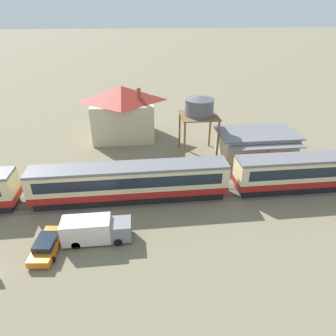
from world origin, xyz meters
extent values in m
plane|color=#7A7056|center=(0.00, 0.00, 0.00)|extent=(600.00, 600.00, 0.00)
cube|color=#AD1E19|center=(-2.57, -0.92, 1.30)|extent=(21.38, 3.02, 0.80)
cube|color=beige|center=(-2.57, -0.92, 2.81)|extent=(21.38, 3.02, 2.22)
cube|color=#192330|center=(-2.57, -0.92, 2.92)|extent=(19.67, 3.06, 1.24)
cube|color=slate|center=(-2.57, -0.92, 4.07)|extent=(21.38, 2.84, 0.30)
cube|color=black|center=(-2.57, -0.92, 0.46)|extent=(20.52, 2.60, 0.88)
cylinder|color=black|center=(-9.63, -1.64, 0.45)|extent=(0.90, 0.18, 0.90)
cylinder|color=black|center=(-9.63, -0.21, 0.45)|extent=(0.90, 0.18, 0.90)
cube|color=#AD1E19|center=(-25.27, -0.92, 1.30)|extent=(21.38, 3.02, 0.80)
cube|color=beige|center=(-25.27, -0.92, 2.81)|extent=(21.38, 3.02, 2.22)
cube|color=#192330|center=(-25.27, -0.92, 2.92)|extent=(19.67, 3.06, 1.24)
cube|color=slate|center=(-25.27, -0.92, 4.07)|extent=(21.38, 2.84, 0.30)
cube|color=black|center=(-25.27, -0.92, 0.46)|extent=(20.52, 2.60, 0.88)
cylinder|color=black|center=(-18.21, -1.64, 0.45)|extent=(0.90, 0.18, 0.90)
cylinder|color=black|center=(-18.21, -0.21, 0.45)|extent=(0.90, 0.18, 0.90)
cylinder|color=black|center=(-32.32, -1.64, 0.45)|extent=(0.90, 0.18, 0.90)
cylinder|color=black|center=(-32.32, -0.21, 0.45)|extent=(0.90, 0.18, 0.90)
cube|color=#665B51|center=(-27.10, -0.92, 0.01)|extent=(169.19, 3.60, 0.01)
cube|color=#4C4238|center=(-27.10, -1.64, 0.02)|extent=(169.19, 0.12, 0.04)
cube|color=#4C4238|center=(-27.10, -0.21, 0.02)|extent=(169.19, 0.12, 0.04)
cube|color=#BCB293|center=(-7.50, 8.27, 1.75)|extent=(10.20, 5.98, 3.50)
cube|color=slate|center=(-7.50, 8.27, 3.60)|extent=(11.01, 6.46, 0.20)
cube|color=slate|center=(-7.50, 4.48, 3.10)|extent=(9.79, 1.60, 0.16)
cylinder|color=brown|center=(-7.50, 3.88, 1.51)|extent=(0.14, 0.14, 3.02)
cube|color=beige|center=(-26.30, 17.75, 3.01)|extent=(9.53, 7.80, 6.03)
pyramid|color=#9E2D23|center=(-26.30, 17.75, 7.20)|extent=(10.30, 8.42, 2.35)
cube|color=brown|center=(-23.63, 16.19, 7.32)|extent=(0.56, 0.56, 2.11)
cylinder|color=brown|center=(-13.20, 12.46, 2.84)|extent=(0.28, 0.28, 5.67)
cylinder|color=brown|center=(-17.85, 12.46, 2.84)|extent=(0.28, 0.28, 5.67)
cylinder|color=brown|center=(-13.20, 7.81, 2.84)|extent=(0.28, 0.28, 5.67)
cylinder|color=brown|center=(-17.85, 7.81, 2.84)|extent=(0.28, 0.28, 5.67)
cube|color=brown|center=(-15.53, 10.14, 5.75)|extent=(5.15, 5.15, 0.16)
cylinder|color=#56565B|center=(-15.53, 10.14, 6.95)|extent=(3.92, 3.92, 2.23)
cone|color=#56565B|center=(-15.53, 10.14, 8.31)|extent=(4.11, 4.11, 0.50)
cube|color=orange|center=(-32.63, -8.19, 0.50)|extent=(2.40, 4.88, 0.65)
cube|color=#192330|center=(-32.65, -8.33, 1.08)|extent=(1.88, 2.52, 0.52)
cylinder|color=black|center=(-31.63, -6.84, 0.31)|extent=(0.62, 0.20, 0.62)
cylinder|color=black|center=(-33.31, -6.65, 0.31)|extent=(0.62, 0.20, 0.62)
cylinder|color=black|center=(-31.96, -9.73, 0.31)|extent=(0.62, 0.20, 0.62)
cylinder|color=black|center=(-33.63, -9.55, 0.31)|extent=(0.62, 0.20, 0.62)
cube|color=gray|center=(-26.15, -7.35, 1.07)|extent=(1.86, 2.02, 1.70)
cube|color=#192330|center=(-25.21, -7.35, 1.41)|extent=(0.03, 1.68, 0.75)
cube|color=silver|center=(-29.26, -7.35, 1.30)|extent=(4.35, 2.10, 2.15)
cylinder|color=black|center=(-26.46, -8.27, 0.40)|extent=(0.80, 0.26, 0.80)
cylinder|color=black|center=(-26.46, -6.43, 0.40)|extent=(0.80, 0.26, 0.80)
cylinder|color=black|center=(-30.19, -8.27, 0.40)|extent=(0.80, 0.26, 0.80)
cylinder|color=black|center=(-30.19, -6.43, 0.40)|extent=(0.80, 0.26, 0.80)
camera|label=1|loc=(-24.26, -29.24, 19.13)|focal=32.00mm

